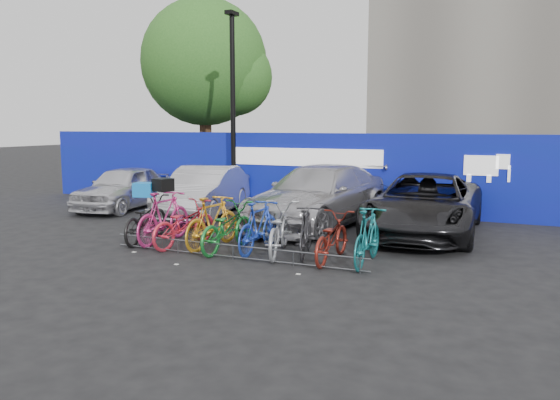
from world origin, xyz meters
The scene contains 21 objects.
ground centered at (0.00, 0.00, 0.00)m, with size 100.00×100.00×0.00m, color black.
hoarding centered at (0.01, 6.00, 1.20)m, with size 22.00×0.18×2.40m.
tree centered at (-6.77, 10.06, 5.07)m, with size 5.40×5.20×7.80m.
lamppost centered at (-3.20, 5.40, 3.27)m, with size 0.25×0.50×6.11m.
bike_rack centered at (0.00, -0.60, 0.16)m, with size 5.60×0.03×0.30m.
car_0 centered at (-6.28, 3.79, 0.68)m, with size 1.61×4.01×1.37m, color silver.
car_1 centered at (-3.21, 3.59, 0.73)m, with size 1.54×4.42×1.46m, color #B6B5BA.
car_2 centered at (0.31, 3.60, 0.79)m, with size 2.21×5.44×1.58m, color #B4B3B8.
car_3 centered at (3.10, 3.46, 0.74)m, with size 2.45×5.30×1.47m, color black.
bike_0 centered at (-2.63, 0.09, 0.52)m, with size 0.69×1.98×1.04m, color black.
bike_1 centered at (-2.14, 0.12, 0.59)m, with size 0.56×1.97×1.19m, color #C12B74.
bike_2 centered at (-1.53, 0.00, 0.50)m, with size 0.67×1.91×1.00m, color red.
bike_3 centered at (-0.89, 0.12, 0.57)m, with size 0.54×1.91×1.15m, color orange.
bike_4 centered at (-0.45, -0.01, 0.51)m, with size 0.68×1.95×1.03m, color #18732B.
bike_5 centered at (0.21, 0.15, 0.55)m, with size 0.52×1.82×1.10m, color #1D3CB2.
bike_6 centered at (0.68, 0.11, 0.53)m, with size 0.70×2.02×1.06m, color #93969A.
bike_7 centered at (1.24, 0.21, 0.51)m, with size 0.48×1.69×1.01m, color #272629.
bike_8 centered at (1.84, 0.03, 0.48)m, with size 0.63×1.81×0.95m, color maroon.
bike_9 centered at (2.56, 0.04, 0.55)m, with size 0.52×1.84×1.10m, color #156A6E.
cargo_crate centered at (-2.63, 0.09, 1.20)m, with size 0.45×0.34×0.32m, color blue.
cargo_topcase centered at (-2.14, 0.12, 1.33)m, with size 0.39×0.35×0.29m, color black.
Camera 1 is at (5.09, -9.95, 2.68)m, focal length 35.00 mm.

